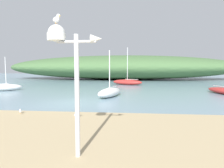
{
  "coord_description": "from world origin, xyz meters",
  "views": [
    {
      "loc": [
        4.21,
        -13.42,
        2.46
      ],
      "look_at": [
        2.26,
        5.86,
        0.83
      ],
      "focal_mm": 32.82,
      "sensor_mm": 36.0,
      "label": 1
    }
  ],
  "objects_px": {
    "sailboat_far_left": "(110,92)",
    "sailboat_centre_water": "(127,82)",
    "mast_structure": "(65,51)",
    "seagull_on_radar": "(57,19)",
    "seagull_upper_strand": "(20,111)",
    "seagull_near_waterline": "(77,114)",
    "sailboat_outer_mooring": "(6,87)"
  },
  "relations": [
    {
      "from": "seagull_on_radar",
      "to": "seagull_upper_strand",
      "type": "relative_size",
      "value": 1.07
    },
    {
      "from": "mast_structure",
      "to": "seagull_on_radar",
      "type": "bearing_deg",
      "value": -177.07
    },
    {
      "from": "sailboat_centre_water",
      "to": "sailboat_outer_mooring",
      "type": "height_order",
      "value": "sailboat_centre_water"
    },
    {
      "from": "sailboat_centre_water",
      "to": "sailboat_outer_mooring",
      "type": "xyz_separation_m",
      "value": [
        -12.31,
        -8.21,
        -0.03
      ]
    },
    {
      "from": "mast_structure",
      "to": "seagull_near_waterline",
      "type": "bearing_deg",
      "value": 101.93
    },
    {
      "from": "seagull_near_waterline",
      "to": "seagull_upper_strand",
      "type": "xyz_separation_m",
      "value": [
        -2.94,
        0.45,
        -0.01
      ]
    },
    {
      "from": "mast_structure",
      "to": "sailboat_centre_water",
      "type": "relative_size",
      "value": 0.64
    },
    {
      "from": "mast_structure",
      "to": "sailboat_centre_water",
      "type": "height_order",
      "value": "sailboat_centre_water"
    },
    {
      "from": "sailboat_far_left",
      "to": "seagull_near_waterline",
      "type": "height_order",
      "value": "sailboat_far_left"
    },
    {
      "from": "seagull_on_radar",
      "to": "seagull_upper_strand",
      "type": "bearing_deg",
      "value": 129.17
    },
    {
      "from": "mast_structure",
      "to": "seagull_upper_strand",
      "type": "relative_size",
      "value": 11.67
    },
    {
      "from": "mast_structure",
      "to": "sailboat_far_left",
      "type": "xyz_separation_m",
      "value": [
        -0.23,
        11.59,
        -2.46
      ]
    },
    {
      "from": "sailboat_centre_water",
      "to": "seagull_upper_strand",
      "type": "xyz_separation_m",
      "value": [
        -4.68,
        -18.83,
        -0.05
      ]
    },
    {
      "from": "sailboat_outer_mooring",
      "to": "sailboat_far_left",
      "type": "bearing_deg",
      "value": -16.86
    },
    {
      "from": "mast_structure",
      "to": "sailboat_outer_mooring",
      "type": "xyz_separation_m",
      "value": [
        -11.39,
        14.98,
        -2.49
      ]
    },
    {
      "from": "sailboat_far_left",
      "to": "mast_structure",
      "type": "bearing_deg",
      "value": -88.87
    },
    {
      "from": "seagull_on_radar",
      "to": "sailboat_centre_water",
      "type": "bearing_deg",
      "value": 87.23
    },
    {
      "from": "sailboat_outer_mooring",
      "to": "sailboat_centre_water",
      "type": "bearing_deg",
      "value": 33.7
    },
    {
      "from": "mast_structure",
      "to": "seagull_on_radar",
      "type": "distance_m",
      "value": 0.8
    },
    {
      "from": "sailboat_outer_mooring",
      "to": "mast_structure",
      "type": "bearing_deg",
      "value": -52.74
    },
    {
      "from": "seagull_on_radar",
      "to": "seagull_near_waterline",
      "type": "relative_size",
      "value": 0.97
    },
    {
      "from": "sailboat_outer_mooring",
      "to": "seagull_near_waterline",
      "type": "distance_m",
      "value": 15.3
    },
    {
      "from": "sailboat_far_left",
      "to": "sailboat_centre_water",
      "type": "bearing_deg",
      "value": 84.35
    },
    {
      "from": "mast_structure",
      "to": "sailboat_centre_water",
      "type": "bearing_deg",
      "value": 87.73
    },
    {
      "from": "sailboat_far_left",
      "to": "sailboat_centre_water",
      "type": "xyz_separation_m",
      "value": [
        1.15,
        11.6,
        -0.0
      ]
    },
    {
      "from": "seagull_on_radar",
      "to": "seagull_upper_strand",
      "type": "distance_m",
      "value": 6.53
    },
    {
      "from": "sailboat_centre_water",
      "to": "seagull_near_waterline",
      "type": "distance_m",
      "value": 19.35
    },
    {
      "from": "sailboat_far_left",
      "to": "sailboat_centre_water",
      "type": "height_order",
      "value": "sailboat_centre_water"
    },
    {
      "from": "sailboat_centre_water",
      "to": "seagull_near_waterline",
      "type": "relative_size",
      "value": 16.48
    },
    {
      "from": "mast_structure",
      "to": "sailboat_outer_mooring",
      "type": "height_order",
      "value": "sailboat_outer_mooring"
    },
    {
      "from": "mast_structure",
      "to": "sailboat_far_left",
      "type": "relative_size",
      "value": 0.86
    },
    {
      "from": "sailboat_centre_water",
      "to": "seagull_upper_strand",
      "type": "relative_size",
      "value": 18.09
    }
  ]
}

